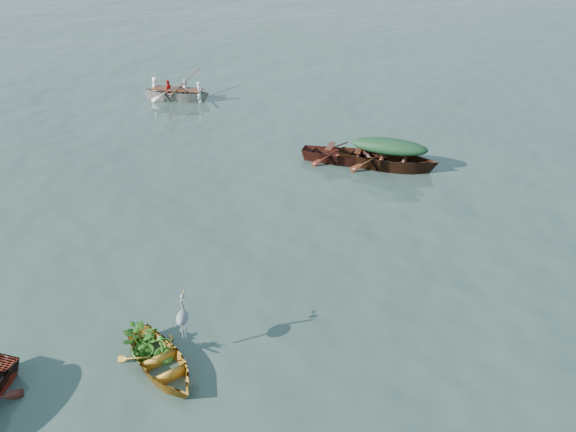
# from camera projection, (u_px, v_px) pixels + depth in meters

# --- Properties ---
(ground) EXTENTS (140.00, 140.00, 0.00)m
(ground) POSITION_uv_depth(u_px,v_px,m) (257.00, 266.00, 13.62)
(ground) COLOR #364B42
(ground) RESTS_ON ground
(yellow_dinghy) EXTENTS (2.66, 2.86, 0.71)m
(yellow_dinghy) POSITION_uv_depth(u_px,v_px,m) (162.00, 369.00, 10.62)
(yellow_dinghy) COLOR #C47F26
(yellow_dinghy) RESTS_ON ground
(green_tarp_boat) EXTENTS (4.75, 2.53, 1.07)m
(green_tarp_boat) POSITION_uv_depth(u_px,v_px,m) (387.00, 168.00, 18.65)
(green_tarp_boat) COLOR #43280F
(green_tarp_boat) RESTS_ON ground
(open_wooden_boat) EXTENTS (4.21, 2.17, 0.92)m
(open_wooden_boat) POSITION_uv_depth(u_px,v_px,m) (344.00, 163.00, 19.05)
(open_wooden_boat) COLOR #4F1B13
(open_wooden_boat) RESTS_ON ground
(rowed_boat) EXTENTS (4.30, 1.86, 0.98)m
(rowed_boat) POSITION_uv_depth(u_px,v_px,m) (178.00, 100.00, 25.11)
(rowed_boat) COLOR silver
(rowed_boat) RESTS_ON ground
(green_tarp_cover) EXTENTS (2.61, 1.39, 0.52)m
(green_tarp_cover) POSITION_uv_depth(u_px,v_px,m) (390.00, 146.00, 18.26)
(green_tarp_cover) COLOR #183C23
(green_tarp_cover) RESTS_ON green_tarp_boat
(thwart_benches) EXTENTS (2.14, 1.21, 0.04)m
(thwart_benches) POSITION_uv_depth(u_px,v_px,m) (345.00, 150.00, 18.82)
(thwart_benches) COLOR #441E10
(thwart_benches) RESTS_ON open_wooden_boat
(heron) EXTENTS (0.47, 0.49, 0.92)m
(heron) POSITION_uv_depth(u_px,v_px,m) (183.00, 323.00, 10.54)
(heron) COLOR gray
(heron) RESTS_ON yellow_dinghy
(dinghy_weeds) EXTENTS (1.11, 1.14, 0.60)m
(dinghy_weeds) POSITION_uv_depth(u_px,v_px,m) (147.00, 327.00, 10.70)
(dinghy_weeds) COLOR #32711D
(dinghy_weeds) RESTS_ON yellow_dinghy
(rowers) EXTENTS (3.05, 1.55, 0.76)m
(rowers) POSITION_uv_depth(u_px,v_px,m) (176.00, 81.00, 24.68)
(rowers) COLOR white
(rowers) RESTS_ON rowed_boat
(oars) EXTENTS (0.99, 2.66, 0.06)m
(oars) POSITION_uv_depth(u_px,v_px,m) (177.00, 89.00, 24.85)
(oars) COLOR #926137
(oars) RESTS_ON rowed_boat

